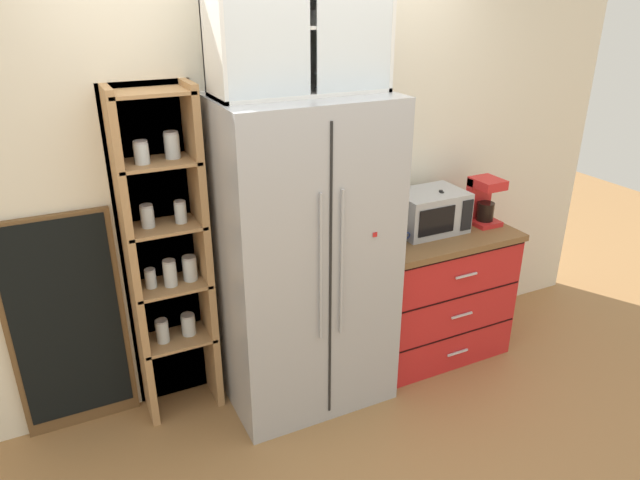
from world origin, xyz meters
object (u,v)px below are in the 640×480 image
microwave (429,211)px  bottle_cobalt (440,214)px  refrigerator (304,258)px  chalkboard_menu (68,326)px  coffee_maker (483,200)px  bottle_clear (439,213)px  mug_navy (401,238)px

microwave → bottle_cobalt: size_ratio=1.66×
refrigerator → bottle_cobalt: size_ratio=6.85×
refrigerator → chalkboard_menu: 1.33m
coffee_maker → bottle_clear: 0.34m
microwave → bottle_clear: bearing=-31.9°
bottle_clear → microwave: bearing=148.1°
bottle_cobalt → chalkboard_menu: size_ratio=0.21×
microwave → bottle_cobalt: bearing=-39.6°
microwave → mug_navy: 0.33m
coffee_maker → mug_navy: bearing=-173.3°
coffee_maker → mug_navy: coffee_maker is taller
refrigerator → coffee_maker: refrigerator is taller
bottle_cobalt → coffee_maker: bearing=0.3°
mug_navy → chalkboard_menu: chalkboard_menu is taller
bottle_cobalt → microwave: bearing=140.4°
coffee_maker → chalkboard_menu: chalkboard_menu is taller
coffee_maker → bottle_cobalt: bearing=-179.7°
microwave → bottle_clear: 0.06m
refrigerator → microwave: refrigerator is taller
bottle_clear → bottle_cobalt: 0.01m
mug_navy → bottle_clear: size_ratio=0.40×
refrigerator → coffee_maker: bearing=1.8°
microwave → coffee_maker: size_ratio=1.42×
coffee_maker → chalkboard_menu: bearing=174.3°
coffee_maker → chalkboard_menu: 2.62m
mug_navy → bottle_cobalt: bottle_cobalt is taller
bottle_cobalt → chalkboard_menu: chalkboard_menu is taller
bottle_cobalt → bottle_clear: bearing=90.0°
mug_navy → bottle_clear: 0.36m
chalkboard_menu → bottle_cobalt: bearing=-6.7°
mug_navy → microwave: bearing=22.9°
microwave → bottle_cobalt: bottle_cobalt is taller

